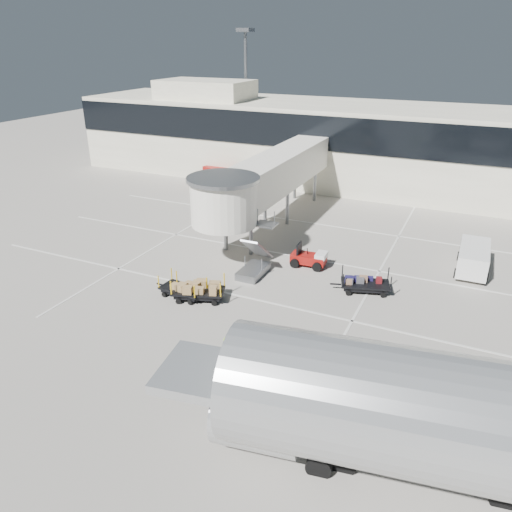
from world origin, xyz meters
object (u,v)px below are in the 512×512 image
Objects in this scene: baggage_tug at (309,258)px; belt_loader at (223,176)px; suitcase_cart at (365,284)px; box_cart_near at (197,291)px; minivan at (474,256)px; ground_worker at (227,353)px; box_cart_far at (182,288)px.

belt_loader reaches higher than baggage_tug.
suitcase_cart is at bearing -29.07° from baggage_tug.
box_cart_near reaches higher than suitcase_cart.
minivan is 0.93× the size of belt_loader.
suitcase_cart is 2.21× the size of ground_worker.
ground_worker is 0.34× the size of belt_loader.
belt_loader is at bearing 119.82° from suitcase_cart.
box_cart_near is 0.78× the size of belt_loader.
box_cart_far is at bearing -144.95° from minivan.
belt_loader reaches higher than box_cart_near.
box_cart_far is (-1.02, 0.00, -0.04)m from box_cart_near.
minivan is at bearing 18.37° from box_cart_near.
suitcase_cart is 26.46m from belt_loader.
belt_loader is (-15.46, 28.17, 0.01)m from ground_worker.
minivan is at bearing 18.48° from baggage_tug.
ground_worker is 32.14m from belt_loader.
suitcase_cart is 0.75× the size of belt_loader.
box_cart_far is (-9.80, -5.15, 0.02)m from suitcase_cart.
ground_worker is at bearing -91.54° from baggage_tug.
belt_loader reaches higher than box_cart_far.
suitcase_cart is 0.80× the size of minivan.
ground_worker is (0.27, -12.42, 0.26)m from baggage_tug.
box_cart_near is 1.10× the size of box_cart_far.
box_cart_near is at bearing 131.37° from ground_worker.
minivan reaches higher than ground_worker.
suitcase_cart is 1.06× the size of box_cart_far.
box_cart_near is (-4.47, -7.28, -0.00)m from baggage_tug.
box_cart_far is at bearing -48.09° from belt_loader.
minivan is at bearing 57.80° from ground_worker.
baggage_tug is 8.54m from box_cart_near.
box_cart_far is at bearing 136.93° from ground_worker.
ground_worker reaches higher than box_cart_near.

